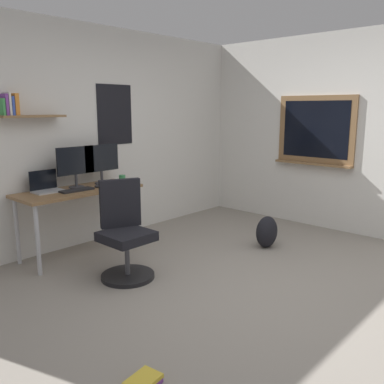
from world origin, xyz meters
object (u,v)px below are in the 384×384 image
Objects in this scene: laptop at (46,187)px; monitor_primary at (76,164)px; office_chair at (125,236)px; computer_mouse at (99,186)px; coffee_mug at (122,179)px; monitor_secondary at (101,161)px; keyboard at (77,190)px; backpack at (267,232)px; book_stack_on_floor at (143,382)px; desk at (79,197)px.

monitor_primary is (0.34, -0.05, 0.22)m from laptop.
office_chair is 0.92m from computer_mouse.
coffee_mug is at bearing -10.10° from laptop.
laptop is 0.91m from coffee_mug.
monitor_secondary is at bearing 44.05° from computer_mouse.
keyboard is 0.28m from computer_mouse.
laptop reaches higher than backpack.
office_chair is 9.13× the size of computer_mouse.
backpack is (1.93, -1.56, -0.62)m from laptop.
computer_mouse is at bearing -21.94° from laptop.
book_stack_on_floor is (-1.25, -2.19, -0.74)m from computer_mouse.
laptop reaches higher than book_stack_on_floor.
monitor_secondary is at bearing 13.48° from desk.
laptop is 3.37× the size of coffee_mug.
coffee_mug is at bearing 52.80° from office_chair.
monitor_primary reaches higher than computer_mouse.
monitor_primary is at bearing 168.60° from coffee_mug.
keyboard is at bearing 90.86° from office_chair.
computer_mouse reaches higher than backpack.
monitor_primary is at bearing 57.44° from keyboard.
desk is 0.37m from monitor_primary.
backpack is (1.69, -1.35, -0.57)m from keyboard.
coffee_mug is (0.38, 0.05, 0.03)m from computer_mouse.
book_stack_on_floor is (-0.72, -2.40, -0.78)m from laptop.
laptop is 2.56m from backpack.
backpack is at bearing -43.69° from monitor_primary.
backpack is (1.41, -1.35, -0.58)m from computer_mouse.
computer_mouse is 0.38m from coffee_mug.
office_chair is 2.05× the size of monitor_primary.
monitor_primary reaches higher than desk.
book_stack_on_floor is (-1.41, -2.35, -0.99)m from monitor_secondary.
backpack is at bearing -53.66° from coffee_mug.
computer_mouse is (0.28, 0.00, 0.01)m from keyboard.
monitor_primary is at bearing -7.98° from laptop.
keyboard is (-0.07, -0.07, 0.09)m from desk.
backpack is at bearing -41.32° from desk.
monitor_primary reaches higher than keyboard.
computer_mouse is at bearing 136.15° from backpack.
desk is 0.14m from keyboard.
book_stack_on_floor is at bearing -125.89° from coffee_mug.
office_chair is at bearing -75.93° from laptop.
monitor_secondary is at bearing 151.97° from coffee_mug.
office_chair reaches higher than keyboard.
monitor_primary is (0.09, 0.96, 0.61)m from office_chair.
coffee_mug is at bearing 7.57° from computer_mouse.
office_chair reaches higher than desk.
desk is 14.95× the size of coffee_mug.
office_chair is (-0.06, -0.87, -0.26)m from desk.
monitor_secondary is at bearing -4.01° from laptop.
monitor_secondary reaches higher than laptop.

